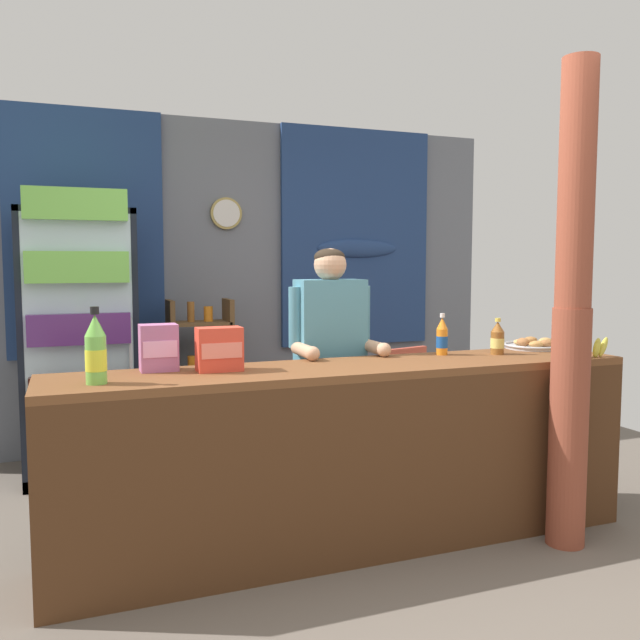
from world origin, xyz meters
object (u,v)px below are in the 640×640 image
soda_bottle_orange_soda (442,337)px  soda_bottle_iced_tea (497,339)px  plastic_lawn_chair (392,395)px  drink_fridge (79,323)px  banana_bunch (590,347)px  snack_box_crackers (219,349)px  pastry_tray (533,345)px  snack_box_wafer (159,348)px  bottle_shelf_rack (201,374)px  timber_post (572,318)px  shopkeeper (331,348)px  stall_counter (361,440)px  soda_bottle_lime_soda (96,351)px

soda_bottle_orange_soda → soda_bottle_iced_tea: bearing=-17.1°
plastic_lawn_chair → soda_bottle_orange_soda: bearing=-102.2°
drink_fridge → banana_bunch: (2.64, -1.89, -0.06)m
snack_box_crackers → pastry_tray: size_ratio=0.62×
snack_box_wafer → bottle_shelf_rack: bearing=73.1°
soda_bottle_orange_soda → banana_bunch: bearing=-28.1°
snack_box_crackers → plastic_lawn_chair: bearing=37.1°
soda_bottle_iced_tea → soda_bottle_orange_soda: 0.32m
timber_post → drink_fridge: 3.13m
snack_box_crackers → banana_bunch: bearing=-7.9°
snack_box_wafer → banana_bunch: 2.33m
plastic_lawn_chair → soda_bottle_orange_soda: 1.22m
shopkeeper → soda_bottle_orange_soda: (0.56, -0.31, 0.07)m
stall_counter → snack_box_crackers: size_ratio=14.03×
soda_bottle_lime_soda → banana_bunch: soda_bottle_lime_soda is taller
soda_bottle_lime_soda → soda_bottle_iced_tea: size_ratio=1.61×
bottle_shelf_rack → soda_bottle_lime_soda: (-0.82, -1.98, 0.46)m
shopkeeper → banana_bunch: shopkeeper is taller
drink_fridge → pastry_tray: size_ratio=5.57×
plastic_lawn_chair → soda_bottle_iced_tea: soda_bottle_iced_tea is taller
shopkeeper → pastry_tray: shopkeeper is taller
plastic_lawn_chair → banana_bunch: 1.60m
timber_post → soda_bottle_orange_soda: bearing=126.4°
timber_post → snack_box_crackers: bearing=164.9°
bottle_shelf_rack → banana_bunch: 2.78m
shopkeeper → banana_bunch: size_ratio=5.84×
soda_bottle_lime_soda → soda_bottle_orange_soda: 1.90m
drink_fridge → bottle_shelf_rack: 0.99m
stall_counter → soda_bottle_orange_soda: 0.83m
drink_fridge → soda_bottle_iced_tea: drink_fridge is taller
soda_bottle_iced_tea → shopkeeper: bearing=155.0°
banana_bunch → soda_bottle_iced_tea: bearing=144.8°
snack_box_crackers → snack_box_wafer: bearing=158.2°
soda_bottle_orange_soda → pastry_tray: 0.67m
stall_counter → pastry_tray: (1.30, 0.31, 0.39)m
bottle_shelf_rack → shopkeeper: (0.50, -1.42, 0.35)m
soda_bottle_lime_soda → soda_bottle_iced_tea: 2.19m
bottle_shelf_rack → snack_box_wafer: size_ratio=5.26×
soda_bottle_orange_soda → banana_bunch: size_ratio=0.89×
bottle_shelf_rack → drink_fridge: bearing=-165.9°
stall_counter → soda_bottle_lime_soda: size_ratio=9.06×
timber_post → soda_bottle_iced_tea: (-0.11, 0.47, -0.15)m
snack_box_crackers → drink_fridge: bearing=110.9°
plastic_lawn_chair → soda_bottle_lime_soda: 2.55m
soda_bottle_lime_soda → stall_counter: bearing=-1.4°
stall_counter → snack_box_crackers: (-0.68, 0.18, 0.47)m
plastic_lawn_chair → soda_bottle_lime_soda: bearing=-148.2°
shopkeeper → banana_bunch: bearing=-28.5°
shopkeeper → snack_box_crackers: size_ratio=7.16×
plastic_lawn_chair → pastry_tray: size_ratio=2.47×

